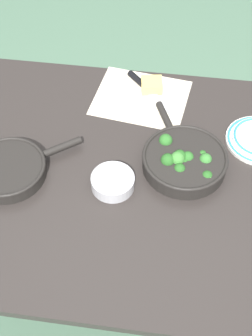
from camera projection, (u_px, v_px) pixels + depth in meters
name	position (u px, v px, depth m)	size (l,w,h in m)	color
ground_plane	(126.00, 277.00, 2.09)	(14.00, 14.00, 0.00)	#51755B
dining_table_red	(126.00, 186.00, 1.56)	(1.32, 1.01, 0.76)	#2D2826
skillet_broccoli	(184.00, 160.00, 1.49)	(0.27, 0.38, 0.07)	black
skillet_eggs	(9.00, 169.00, 1.47)	(0.33, 0.28, 0.05)	black
parchment_sheet	(141.00, 98.00, 1.72)	(0.37, 0.32, 0.00)	beige
grater_knife	(146.00, 88.00, 1.74)	(0.22, 0.23, 0.02)	silver
cheese_block	(152.00, 85.00, 1.73)	(0.09, 0.08, 0.04)	#EACC66
prep_bowl_steel	(113.00, 182.00, 1.45)	(0.14, 0.14, 0.04)	#B7B7BC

